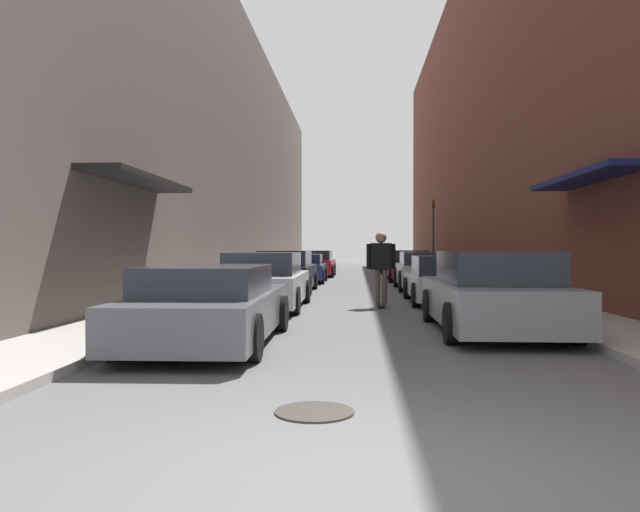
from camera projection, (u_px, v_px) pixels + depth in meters
name	position (u px, v px, depth m)	size (l,w,h in m)	color
ground	(358.00, 284.00, 25.20)	(117.65, 117.65, 0.00)	#515154
curb_strip_left	(272.00, 276.00, 30.78)	(1.80, 53.48, 0.12)	gray
curb_strip_right	(444.00, 277.00, 30.29)	(1.80, 53.48, 0.12)	gray
building_row_left	(214.00, 154.00, 30.87)	(4.90, 53.48, 12.19)	#564C47
building_row_right	(505.00, 116.00, 30.02)	(4.90, 53.48, 15.64)	brown
parked_car_left_0	(210.00, 306.00, 9.34)	(1.97, 4.80, 1.18)	#515459
parked_car_left_1	(265.00, 282.00, 14.90)	(1.94, 4.78, 1.34)	#B7B7BC
parked_car_left_2	(286.00, 272.00, 20.42)	(1.87, 4.53, 1.36)	black
parked_car_left_3	(302.00, 269.00, 26.17)	(2.05, 4.07, 1.19)	navy
parked_car_left_4	(315.00, 264.00, 31.58)	(2.05, 4.28, 1.32)	maroon
parked_car_right_0	(493.00, 294.00, 10.65)	(2.03, 4.66, 1.39)	gray
parked_car_right_1	(443.00, 280.00, 16.37)	(1.85, 4.26, 1.24)	#B7B7BC
parked_car_right_2	(425.00, 271.00, 21.58)	(1.96, 4.45, 1.31)	#B7B7BC
parked_car_right_3	(408.00, 266.00, 27.30)	(1.85, 4.62, 1.35)	maroon
parked_car_right_4	(401.00, 263.00, 32.37)	(2.03, 4.20, 1.34)	maroon
parked_car_right_5	(396.00, 262.00, 37.84)	(2.01, 4.10, 1.29)	#232326
skateboarder	(381.00, 261.00, 15.12)	(0.71, 0.78, 1.84)	black
manhole_cover	(314.00, 412.00, 5.46)	(0.70, 0.70, 0.02)	#332D28
traffic_light	(433.00, 228.00, 32.39)	(0.16, 0.22, 3.83)	#2D2D2D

